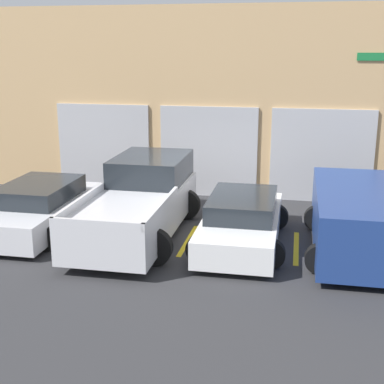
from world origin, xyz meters
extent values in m
plane|color=#2D2D30|center=(0.00, 0.00, 0.00)|extent=(28.00, 28.00, 0.00)
cube|color=tan|center=(0.00, 3.30, 2.91)|extent=(16.40, 0.60, 5.83)
cube|color=#ADADB2|center=(-3.66, 2.96, 1.42)|extent=(3.06, 0.08, 2.83)
cube|color=#ADADB2|center=(-0.20, 2.96, 1.42)|extent=(3.06, 0.08, 2.83)
cube|color=#ADADB2|center=(3.26, 2.96, 1.42)|extent=(3.06, 0.08, 2.83)
cube|color=#197238|center=(4.51, 2.97, 4.33)|extent=(0.90, 0.03, 0.22)
cube|color=silver|center=(-1.31, -1.20, 0.67)|extent=(2.00, 5.32, 0.88)
cube|color=#1E2328|center=(-1.31, 0.26, 1.44)|extent=(1.84, 2.39, 0.68)
cube|color=silver|center=(-2.27, -2.40, 1.19)|extent=(0.08, 2.93, 0.18)
cube|color=silver|center=(-0.35, -2.40, 1.19)|extent=(0.08, 2.93, 0.18)
cube|color=silver|center=(-1.31, -3.82, 1.19)|extent=(2.00, 0.08, 0.18)
cylinder|color=black|center=(-2.20, 0.45, 0.41)|extent=(0.83, 0.22, 0.83)
cylinder|color=black|center=(-0.42, 0.45, 0.41)|extent=(0.83, 0.22, 0.83)
cylinder|color=black|center=(-2.20, -2.85, 0.41)|extent=(0.83, 0.22, 0.83)
cylinder|color=black|center=(-0.42, -2.85, 0.41)|extent=(0.83, 0.22, 0.83)
cube|color=white|center=(1.31, -1.20, 0.45)|extent=(1.74, 4.25, 0.60)
cube|color=#1E2328|center=(1.31, -1.09, 0.97)|extent=(1.53, 2.34, 0.44)
cylinder|color=black|center=(0.55, 0.12, 0.32)|extent=(0.65, 0.22, 0.65)
cylinder|color=black|center=(2.07, 0.12, 0.32)|extent=(0.65, 0.22, 0.65)
cylinder|color=black|center=(0.55, -2.52, 0.32)|extent=(0.65, 0.22, 0.65)
cylinder|color=black|center=(2.07, -2.52, 0.32)|extent=(0.65, 0.22, 0.65)
cube|color=navy|center=(3.92, -1.20, 0.82)|extent=(1.86, 4.51, 1.32)
cube|color=#1E2328|center=(3.92, 1.00, 1.24)|extent=(1.68, 0.06, 0.28)
cylinder|color=black|center=(3.10, 0.20, 0.32)|extent=(0.64, 0.22, 0.64)
cylinder|color=black|center=(4.75, 0.20, 0.32)|extent=(0.64, 0.22, 0.64)
cylinder|color=black|center=(3.10, -2.60, 0.32)|extent=(0.64, 0.22, 0.64)
cube|color=silver|center=(-3.92, -1.20, 0.47)|extent=(1.83, 4.20, 0.66)
cube|color=#1E2328|center=(-3.92, -1.09, 1.02)|extent=(1.61, 2.31, 0.44)
cylinder|color=black|center=(-4.73, 0.10, 0.31)|extent=(0.61, 0.22, 0.61)
cylinder|color=black|center=(-3.12, 0.10, 0.31)|extent=(0.61, 0.22, 0.61)
cylinder|color=black|center=(-3.12, -2.50, 0.31)|extent=(0.61, 0.22, 0.61)
cube|color=gold|center=(-2.62, -1.20, 0.00)|extent=(0.12, 2.20, 0.01)
cube|color=gold|center=(0.00, -1.20, 0.00)|extent=(0.12, 2.20, 0.01)
cube|color=gold|center=(2.62, -1.20, 0.00)|extent=(0.12, 2.20, 0.01)
camera|label=1|loc=(2.50, -13.30, 4.60)|focal=50.00mm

